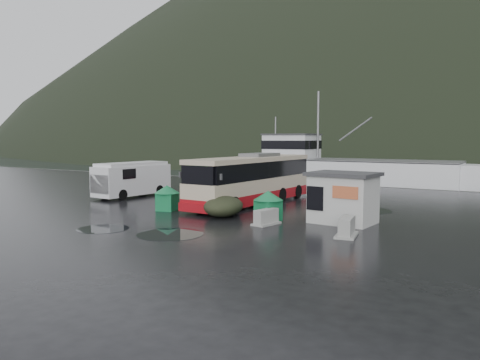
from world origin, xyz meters
The scene contains 13 objects.
ground centered at (0.00, 0.00, 0.00)m, with size 160.00×160.00×0.00m, color black.
harbor_water centered at (0.00, 110.00, 0.00)m, with size 300.00×180.00×0.02m, color black.
quay_edge centered at (0.00, 20.00, 0.00)m, with size 160.00×0.60×1.50m, color #999993.
coach_bus centered at (2.49, 4.58, 0.00)m, with size 2.98×11.87×3.36m, color #C7B497, non-canonical shape.
white_van centered at (-7.01, 3.29, 0.00)m, with size 2.12×6.17×2.58m, color silver, non-canonical shape.
waste_bin_left centered at (-0.46, -0.55, 0.00)m, with size 1.09×1.09×1.52m, color #147440, non-canonical shape.
waste_bin_right centered at (6.34, -0.47, 0.00)m, with size 1.13×1.13×1.58m, color #147440, non-canonical shape.
dome_tent centered at (3.63, -0.61, 0.00)m, with size 2.06×2.88×1.13m, color #292E1B, non-canonical shape.
ticket_kiosk centered at (9.95, 0.89, 0.00)m, with size 3.33×2.53×2.61m, color beige, non-canonical shape.
jersey_barrier_a centered at (6.81, -1.56, 0.00)m, with size 0.78×1.56×0.78m, color #999993, non-canonical shape.
jersey_barrier_b centered at (11.18, -2.21, 0.00)m, with size 0.85×1.70×0.85m, color #999993, non-canonical shape.
fishing_trawler centered at (1.12, 27.43, 0.00)m, with size 27.64×6.05×11.06m, color silver, non-canonical shape.
puddles centered at (5.37, -1.86, 0.01)m, with size 11.90×14.95×0.01m.
Camera 1 is at (17.71, -22.09, 4.31)m, focal length 35.00 mm.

